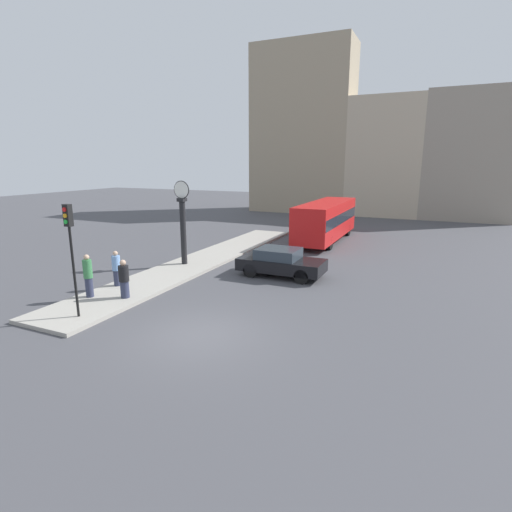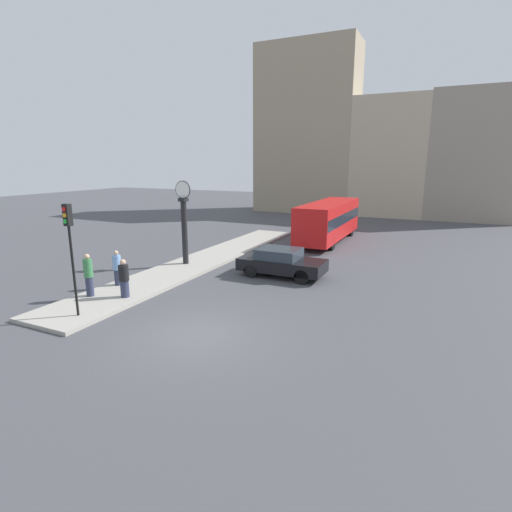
{
  "view_description": "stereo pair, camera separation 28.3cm",
  "coord_description": "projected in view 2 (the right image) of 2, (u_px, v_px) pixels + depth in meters",
  "views": [
    {
      "loc": [
        6.78,
        -10.41,
        5.58
      ],
      "look_at": [
        -0.44,
        5.53,
        1.46
      ],
      "focal_mm": 28.0,
      "sensor_mm": 36.0,
      "label": 1
    },
    {
      "loc": [
        7.04,
        -10.29,
        5.58
      ],
      "look_at": [
        -0.44,
        5.53,
        1.46
      ],
      "focal_mm": 28.0,
      "sensor_mm": 36.0,
      "label": 2
    }
  ],
  "objects": [
    {
      "name": "ground_plane",
      "position": [
        197.0,
        334.0,
        13.26
      ],
      "size": [
        120.0,
        120.0,
        0.0
      ],
      "primitive_type": "plane",
      "color": "#47474C"
    },
    {
      "name": "sidewalk_corner",
      "position": [
        204.0,
        260.0,
        22.96
      ],
      "size": [
        2.84,
        21.16,
        0.15
      ],
      "primitive_type": "cube",
      "color": "#A39E93",
      "rests_on": "ground_plane"
    },
    {
      "name": "building_row",
      "position": [
        365.0,
        143.0,
        42.4
      ],
      "size": [
        26.64,
        5.0,
        18.13
      ],
      "color": "gray",
      "rests_on": "ground_plane"
    },
    {
      "name": "sedan_car",
      "position": [
        281.0,
        262.0,
        19.89
      ],
      "size": [
        4.26,
        1.89,
        1.41
      ],
      "color": "black",
      "rests_on": "ground_plane"
    },
    {
      "name": "bus_distant",
      "position": [
        329.0,
        219.0,
        28.59
      ],
      "size": [
        2.35,
        9.25,
        2.81
      ],
      "color": "red",
      "rests_on": "ground_plane"
    },
    {
      "name": "traffic_light_near",
      "position": [
        70.0,
        237.0,
        13.87
      ],
      "size": [
        0.26,
        0.24,
        4.05
      ],
      "color": "black",
      "rests_on": "sidewalk_corner"
    },
    {
      "name": "street_clock",
      "position": [
        184.0,
        223.0,
        21.47
      ],
      "size": [
        0.94,
        0.4,
        4.49
      ],
      "color": "black",
      "rests_on": "sidewalk_corner"
    },
    {
      "name": "pedestrian_green_hoodie",
      "position": [
        89.0,
        275.0,
        16.43
      ],
      "size": [
        0.36,
        0.36,
        1.79
      ],
      "color": "#2D334C",
      "rests_on": "sidewalk_corner"
    },
    {
      "name": "pedestrian_black_jacket",
      "position": [
        124.0,
        279.0,
        16.34
      ],
      "size": [
        0.41,
        0.41,
        1.6
      ],
      "color": "#2D334C",
      "rests_on": "sidewalk_corner"
    },
    {
      "name": "pedestrian_blue_stripe",
      "position": [
        117.0,
        268.0,
        17.95
      ],
      "size": [
        0.36,
        0.36,
        1.6
      ],
      "color": "#2D334C",
      "rests_on": "sidewalk_corner"
    }
  ]
}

